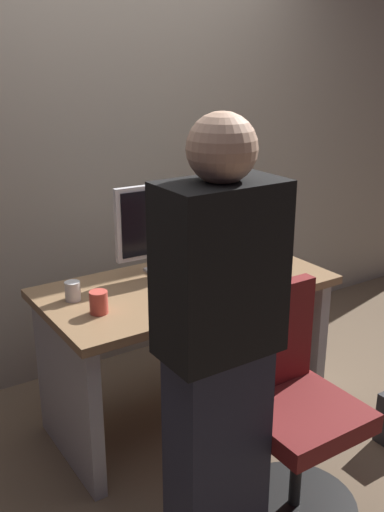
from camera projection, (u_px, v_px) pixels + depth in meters
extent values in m
plane|color=brown|center=(187.00, 415.00, 3.09)|extent=(9.00, 9.00, 0.00)
cube|color=#9E9384|center=(104.00, 109.00, 3.25)|extent=(6.40, 0.10, 3.00)
cube|color=#93704C|center=(186.00, 286.00, 2.85)|extent=(1.39, 0.71, 0.04)
cube|color=#B2B2B7|center=(68.00, 393.00, 2.64)|extent=(0.06, 0.63, 0.71)
cube|color=#B2B2B7|center=(282.00, 325.00, 3.30)|extent=(0.06, 0.63, 0.71)
cylinder|color=black|center=(294.00, 505.00, 2.45)|extent=(0.52, 0.52, 0.03)
cylinder|color=black|center=(297.00, 464.00, 2.39)|extent=(0.05, 0.05, 0.39)
cube|color=maroon|center=(300.00, 414.00, 2.31)|extent=(0.44, 0.44, 0.08)
cube|color=maroon|center=(271.00, 336.00, 2.37)|extent=(0.40, 0.06, 0.44)
cube|color=#262838|center=(217.00, 456.00, 2.12)|extent=(0.34, 0.20, 0.85)
cube|color=black|center=(220.00, 270.00, 1.89)|extent=(0.40, 0.24, 0.58)
sphere|color=tan|center=(222.00, 148.00, 1.76)|extent=(0.22, 0.22, 0.22)
cube|color=silver|center=(167.00, 270.00, 2.98)|extent=(0.21, 0.15, 0.02)
cube|color=silver|center=(167.00, 261.00, 2.97)|extent=(0.04, 0.03, 0.08)
cube|color=silver|center=(166.00, 219.00, 2.89)|extent=(0.54, 0.05, 0.36)
cube|color=black|center=(168.00, 220.00, 2.88)|extent=(0.50, 0.03, 0.32)
cube|color=#262626|center=(198.00, 288.00, 2.75)|extent=(0.44, 0.15, 0.02)
ellipsoid|color=white|center=(245.00, 274.00, 2.91)|extent=(0.06, 0.10, 0.03)
cylinder|color=#D84C3F|center=(99.00, 302.00, 2.50)|extent=(0.08, 0.08, 0.10)
cylinder|color=silver|center=(73.00, 291.00, 2.63)|extent=(0.07, 0.07, 0.09)
cube|color=#3359A5|center=(252.00, 256.00, 3.17)|extent=(0.19, 0.15, 0.02)
cube|color=black|center=(254.00, 251.00, 3.17)|extent=(0.20, 0.17, 0.03)
cube|color=gold|center=(252.00, 245.00, 3.16)|extent=(0.22, 0.15, 0.04)
cube|color=red|center=(253.00, 240.00, 3.15)|extent=(0.18, 0.15, 0.02)
cube|color=beige|center=(253.00, 235.00, 3.15)|extent=(0.17, 0.14, 0.02)
cube|color=#338C59|center=(255.00, 230.00, 3.14)|extent=(0.18, 0.17, 0.03)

